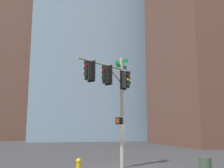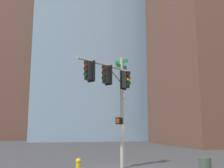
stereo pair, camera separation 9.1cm
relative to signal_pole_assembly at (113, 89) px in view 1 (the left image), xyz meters
The scene contains 6 objects.
ground_plane 4.66m from the signal_pole_assembly, 28.00° to the left, with size 200.00×200.00×0.00m, color #38383A.
signal_pole_assembly is the anchor object (origin of this frame).
fire_hydrant 4.95m from the signal_pole_assembly, 138.98° to the right, with size 0.34×0.26×0.87m.
litter_bin 6.45m from the signal_pole_assembly, 47.01° to the right, with size 0.56×0.56×0.95m, color #384738.
building_brick_midblock 54.55m from the signal_pole_assembly, 101.07° to the left, with size 16.18×19.56×33.78m, color #845B47.
building_brick_farside 49.37m from the signal_pole_assembly, 97.70° to the left, with size 16.52×17.65×30.79m, color brown.
Camera 1 is at (-4.53, -15.31, 2.25)m, focal length 42.43 mm.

